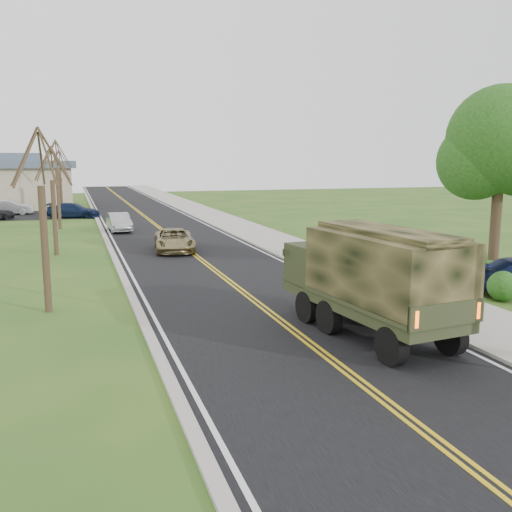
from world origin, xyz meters
name	(u,v)px	position (x,y,z in m)	size (l,w,h in m)	color
ground	(389,405)	(0.00, 0.00, 0.00)	(160.00, 160.00, 0.00)	#27521B
road	(147,218)	(0.00, 40.00, 0.01)	(8.00, 120.00, 0.01)	black
curb_right	(194,216)	(4.15, 40.00, 0.06)	(0.30, 120.00, 0.12)	#9E998E
sidewalk_right	(213,215)	(5.90, 40.00, 0.05)	(3.20, 120.00, 0.10)	#9E998E
curb_left	(97,219)	(-4.15, 40.00, 0.05)	(0.30, 120.00, 0.10)	#9E998E
leafy_tree	(501,148)	(11.00, 10.01, 5.49)	(4.83, 4.50, 8.10)	#38281C
bare_tree_a	(44,234)	(-7.00, 10.00, 2.63)	(1.93, 2.26, 6.08)	#38281C
bare_tree_b	(54,209)	(-7.00, 22.00, 2.48)	(1.83, 2.14, 5.73)	#38281C
bare_tree_c	(58,191)	(-7.00, 34.00, 2.78)	(2.04, 2.39, 6.42)	#38281C
bare_tree_d	(61,186)	(-7.00, 46.00, 2.55)	(1.88, 2.20, 5.91)	#38281C
military_truck	(373,274)	(1.94, 4.28, 1.83)	(2.96, 6.62, 3.19)	black
suv_champagne	(174,240)	(-0.80, 21.29, 0.62)	(2.07, 4.49, 1.25)	#908151
sedan_silver	(119,222)	(-3.00, 31.22, 0.65)	(1.37, 3.94, 1.30)	#AEAFB3
lot_car_silver	(9,207)	(-11.56, 46.65, 0.69)	(1.45, 4.17, 1.37)	silver
lot_car_navy	(74,210)	(-5.98, 42.00, 0.65)	(1.82, 4.47, 1.30)	#0F1B39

